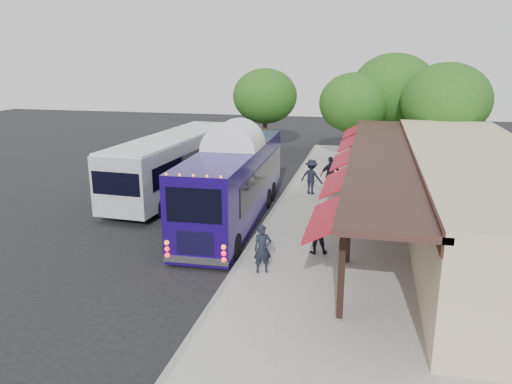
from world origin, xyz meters
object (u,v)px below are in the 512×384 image
Objects in this scene: ped_d at (311,177)px; ped_a at (263,249)px; coach_bus at (234,179)px; ped_c at (331,175)px; ped_b at (317,231)px; sign_board at (340,285)px; city_bus at (175,161)px.

ped_a is at bearing 105.34° from ped_d.
coach_bus reaches higher than ped_a.
coach_bus is at bearing 31.63° from ped_c.
ped_b is 4.18m from sign_board.
coach_bus is 5.34m from ped_b.
sign_board is (1.13, -4.03, -0.13)m from ped_b.
coach_bus is 6.82× the size of ped_a.
sign_board is (2.30, -12.17, -0.20)m from ped_d.
ped_b is 8.23m from ped_d.
ped_b is 0.92× the size of ped_d.
ped_c is at bearing 12.16° from city_bus.
coach_bus is at bearing 130.11° from sign_board.
coach_bus reaches higher than ped_b.
coach_bus is 10.59× the size of sign_board.
ped_b reaches higher than ped_a.
city_bus is 14.84m from sign_board.
city_bus is at bearing -52.44° from ped_b.
sign_board is at bearing 73.95° from ped_c.
ped_c is (8.25, 1.31, -0.61)m from city_bus.
ped_d is 1.73× the size of sign_board.
coach_bus is 5.90m from city_bus.
ped_a is 1.55× the size of sign_board.
sign_board is at bearing -56.28° from coach_bus.
coach_bus is 6.66× the size of ped_b.
city_bus is at bearing -13.03° from ped_c.
coach_bus is 0.95× the size of city_bus.
ped_d is (-0.97, -0.44, -0.05)m from ped_c.
ped_b is at bearing 69.28° from ped_c.
ped_a is 0.85× the size of ped_c.
ped_a is at bearing 149.71° from sign_board.
ped_c is at bearing 52.31° from coach_bus.
ped_a is 10.27m from ped_d.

